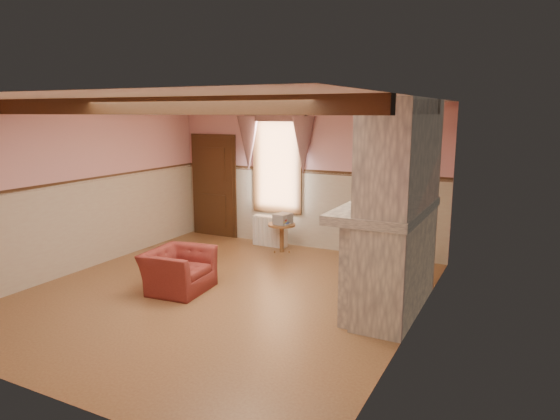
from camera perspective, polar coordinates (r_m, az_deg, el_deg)
The scene contains 26 objects.
floor at distance 7.49m, azimuth -6.76°, elevation -9.49°, with size 5.50×6.00×0.01m, color brown.
ceiling at distance 7.02m, azimuth -7.30°, elevation 12.44°, with size 5.50×6.00×0.01m, color silver.
wall_back at distance 9.73m, azimuth 2.91°, elevation 3.86°, with size 5.50×0.02×2.80m, color #D7959A.
wall_front at distance 4.99m, azimuth -26.67°, elevation -4.36°, with size 5.50×0.02×2.80m, color #D7959A.
wall_left at distance 8.94m, azimuth -21.81°, elevation 2.44°, with size 0.02×6.00×2.80m, color #D7959A.
wall_right at distance 6.05m, azimuth 15.12°, elevation -0.98°, with size 0.02×6.00×2.80m, color #D7959A.
wainscot at distance 7.26m, azimuth -6.90°, elevation -3.94°, with size 5.50×6.00×1.50m, color beige, non-canonical shape.
chair_rail at distance 7.11m, azimuth -7.04°, elevation 1.91°, with size 5.50×6.00×0.08m, color black, non-canonical shape.
firebox at distance 7.04m, azimuth 9.75°, elevation -7.07°, with size 0.20×0.95×0.90m, color black.
armchair at distance 7.64m, azimuth -11.54°, elevation -6.77°, with size 0.96×0.84×0.62m, color maroon.
side_table at distance 9.51m, azimuth 0.20°, elevation -3.19°, with size 0.52×0.52×0.55m, color brown.
book_stack at distance 9.41m, azimuth 0.33°, elevation -1.01°, with size 0.26×0.32×0.20m, color #B7AD8C.
radiator at distance 9.93m, azimuth -1.16°, elevation -2.43°, with size 0.70×0.18×0.60m, color white.
bowl at distance 6.66m, azimuth 11.86°, elevation 0.79°, with size 0.33×0.33×0.08m, color brown.
mantel_clock at distance 7.35m, azimuth 13.39°, elevation 2.14°, with size 0.14×0.24×0.20m, color black.
oil_lamp at distance 7.19m, azimuth 13.09°, elevation 2.28°, with size 0.11×0.11×0.28m, color #BE8835.
candle_red at distance 6.32m, azimuth 11.03°, elevation 0.63°, with size 0.06×0.06×0.16m, color #A6141F.
jar_yellow at distance 6.14m, azimuth 10.52°, elevation 0.15°, with size 0.06×0.06×0.12m, color yellow.
fireplace at distance 6.70m, azimuth 13.49°, elevation 0.24°, with size 0.85×2.00×2.80m, color gray.
mantel at distance 6.75m, azimuth 11.99°, elevation 0.04°, with size 1.05×2.05×0.12m, color gray.
overmantel_mirror at distance 6.71m, azimuth 10.67°, elevation 5.30°, with size 0.06×1.44×1.04m, color silver.
door at distance 10.75m, azimuth -7.52°, elevation 2.59°, with size 1.10×0.10×2.10m, color black.
window at distance 9.93m, azimuth -0.32°, elevation 5.48°, with size 1.06×0.08×2.02m, color white.
window_drapes at distance 9.81m, azimuth -0.57°, elevation 8.92°, with size 1.30×0.14×1.40m, color gray.
ceiling_beam_front at distance 6.06m, azimuth -13.79°, elevation 11.48°, with size 5.50×0.18×0.20m, color black.
ceiling_beam_back at distance 8.04m, azimuth -2.37°, elevation 11.63°, with size 5.50×0.18×0.20m, color black.
Camera 1 is at (3.94, -5.81, 2.63)m, focal length 32.00 mm.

